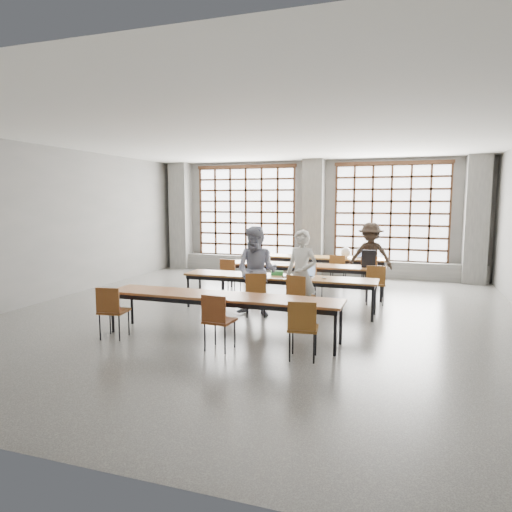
{
  "coord_description": "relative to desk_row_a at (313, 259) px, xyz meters",
  "views": [
    {
      "loc": [
        2.75,
        -8.5,
        2.27
      ],
      "look_at": [
        -0.23,
        0.4,
        1.13
      ],
      "focal_mm": 32.0,
      "sensor_mm": 36.0,
      "label": 1
    }
  ],
  "objects": [
    {
      "name": "column_mid",
      "position": [
        -0.25,
        1.29,
        1.09
      ],
      "size": [
        0.6,
        0.55,
        3.5
      ],
      "primitive_type": "cube",
      "color": "#535351",
      "rests_on": "floor"
    },
    {
      "name": "wall_back",
      "position": [
        -0.25,
        1.57,
        1.09
      ],
      "size": [
        10.0,
        0.0,
        10.0
      ],
      "primitive_type": "plane",
      "rotation": [
        1.57,
        0.0,
        0.0
      ],
      "color": "#60605E",
      "rests_on": "floor"
    },
    {
      "name": "student_female",
      "position": [
        -0.3,
        -4.0,
        0.22
      ],
      "size": [
        0.9,
        0.72,
        1.77
      ],
      "primitive_type": "imported",
      "rotation": [
        0.0,
        0.0,
        -0.06
      ],
      "color": "#1A224E",
      "rests_on": "floor"
    },
    {
      "name": "chair_mid_right",
      "position": [
        1.86,
        -2.3,
        -0.13
      ],
      "size": [
        0.48,
        0.48,
        0.88
      ],
      "color": "brown",
      "rests_on": "floor"
    },
    {
      "name": "paper_sheet_b",
      "position": [
        -0.25,
        -1.73,
        0.07
      ],
      "size": [
        0.35,
        0.3,
        0.0
      ],
      "primitive_type": "cube",
      "rotation": [
        0.0,
        0.0,
        -0.35
      ],
      "color": "white",
      "rests_on": "desk_row_b"
    },
    {
      "name": "plastic_bag",
      "position": [
        0.9,
        0.05,
        0.21
      ],
      "size": [
        0.31,
        0.28,
        0.29
      ],
      "primitive_type": "ellipsoid",
      "rotation": [
        0.0,
        0.0,
        0.33
      ],
      "color": "white",
      "rests_on": "desk_row_a"
    },
    {
      "name": "backpack",
      "position": [
        1.65,
        -1.63,
        0.27
      ],
      "size": [
        0.34,
        0.23,
        0.4
      ],
      "primitive_type": "cube",
      "rotation": [
        0.0,
        0.0,
        0.08
      ],
      "color": "black",
      "rests_on": "desk_row_b"
    },
    {
      "name": "chair_back_mid",
      "position": [
        0.8,
        -0.63,
        -0.13
      ],
      "size": [
        0.43,
        0.43,
        0.88
      ],
      "color": "brown",
      "rests_on": "floor"
    },
    {
      "name": "laptop_back",
      "position": [
        1.35,
        0.11,
        0.13
      ],
      "size": [
        0.37,
        0.31,
        0.26
      ],
      "color": "#BABABF",
      "rests_on": "desk_row_a"
    },
    {
      "name": "window_left",
      "position": [
        -2.5,
        1.49,
        1.24
      ],
      "size": [
        3.32,
        0.12,
        3.0
      ],
      "color": "white",
      "rests_on": "wall_back"
    },
    {
      "name": "chair_near_left",
      "position": [
        -2.07,
        -6.25,
        -0.13
      ],
      "size": [
        0.48,
        0.48,
        0.88
      ],
      "color": "brown",
      "rests_on": "floor"
    },
    {
      "name": "desk_row_a",
      "position": [
        0.0,
        0.0,
        0.0
      ],
      "size": [
        4.0,
        0.7,
        0.73
      ],
      "color": "brown",
      "rests_on": "floor"
    },
    {
      "name": "wall_front",
      "position": [
        -0.25,
        -9.43,
        1.09
      ],
      "size": [
        10.0,
        0.0,
        10.0
      ],
      "primitive_type": "plane",
      "rotation": [
        -1.57,
        0.0,
        0.0
      ],
      "color": "#60605E",
      "rests_on": "floor"
    },
    {
      "name": "chair_near_right",
      "position": [
        1.13,
        -6.25,
        -0.13
      ],
      "size": [
        0.47,
        0.47,
        0.88
      ],
      "color": "brown",
      "rests_on": "floor"
    },
    {
      "name": "student_back",
      "position": [
        1.6,
        -0.5,
        0.19
      ],
      "size": [
        1.15,
        0.72,
        1.72
      ],
      "primitive_type": "imported",
      "rotation": [
        0.0,
        0.0,
        -0.08
      ],
      "color": "black",
      "rests_on": "floor"
    },
    {
      "name": "red_pouch",
      "position": [
        -2.08,
        -6.17,
        -0.16
      ],
      "size": [
        0.21,
        0.11,
        0.06
      ],
      "primitive_type": "cube",
      "rotation": [
        0.0,
        0.0,
        -0.17
      ],
      "color": "#AB152F",
      "rests_on": "chair_near_left"
    },
    {
      "name": "sill_ledge",
      "position": [
        -0.25,
        1.37,
        -0.41
      ],
      "size": [
        9.8,
        0.35,
        0.5
      ],
      "primitive_type": "cube",
      "color": "#535351",
      "rests_on": "floor"
    },
    {
      "name": "wall_left",
      "position": [
        -5.25,
        -3.93,
        1.09
      ],
      "size": [
        0.0,
        11.0,
        11.0
      ],
      "primitive_type": "plane",
      "rotation": [
        1.57,
        0.0,
        1.57
      ],
      "color": "#60605E",
      "rests_on": "floor"
    },
    {
      "name": "chair_near_mid",
      "position": [
        -0.18,
        -6.25,
        -0.13
      ],
      "size": [
        0.45,
        0.45,
        0.88
      ],
      "color": "brown",
      "rests_on": "floor"
    },
    {
      "name": "chair_mid_centre",
      "position": [
        0.43,
        -2.3,
        -0.13
      ],
      "size": [
        0.52,
        0.52,
        0.88
      ],
      "color": "maroon",
      "rests_on": "floor"
    },
    {
      "name": "ceiling",
      "position": [
        -0.25,
        -3.93,
        2.84
      ],
      "size": [
        11.0,
        11.0,
        0.0
      ],
      "primitive_type": "plane",
      "rotation": [
        3.14,
        0.0,
        0.0
      ],
      "color": "silver",
      "rests_on": "floor"
    },
    {
      "name": "chair_mid_left",
      "position": [
        -1.56,
        -2.31,
        -0.13
      ],
      "size": [
        0.45,
        0.45,
        0.88
      ],
      "color": "brown",
      "rests_on": "floor"
    },
    {
      "name": "window_right",
      "position": [
        2.0,
        1.49,
        1.24
      ],
      "size": [
        3.32,
        0.12,
        3.0
      ],
      "color": "white",
      "rests_on": "wall_back"
    },
    {
      "name": "chair_front_right",
      "position": [
        0.58,
        -4.13,
        -0.13
      ],
      "size": [
        0.52,
        0.52,
        0.88
      ],
      "color": "brown",
      "rests_on": "floor"
    },
    {
      "name": "chair_front_left",
      "position": [
        -0.28,
        -4.13,
        -0.13
      ],
      "size": [
        0.52,
        0.53,
        0.88
      ],
      "color": "brown",
      "rests_on": "floor"
    },
    {
      "name": "floor",
      "position": [
        -0.25,
        -3.93,
        -0.66
      ],
      "size": [
        11.0,
        11.0,
        0.0
      ],
      "primitive_type": "plane",
      "color": "#50504D",
      "rests_on": "ground"
    },
    {
      "name": "column_left",
      "position": [
        -4.75,
        1.29,
        1.09
      ],
      "size": [
        0.6,
        0.55,
        3.5
      ],
      "primitive_type": "cube",
      "color": "#535351",
      "rests_on": "floor"
    },
    {
      "name": "chair_back_right",
      "position": [
        1.6,
        -0.63,
        -0.13
      ],
      "size": [
        0.43,
        0.44,
        0.88
      ],
      "color": "brown",
      "rests_on": "floor"
    },
    {
      "name": "desk_row_d",
      "position": [
        -0.38,
        -5.62,
        0.0
      ],
      "size": [
        4.0,
        0.7,
        0.73
      ],
      "color": "brown",
      "rests_on": "floor"
    },
    {
      "name": "column_right",
      "position": [
        4.25,
        1.29,
        1.09
      ],
      "size": [
        0.6,
        0.55,
        3.5
      ],
      "primitive_type": "cube",
      "color": "#535351",
      "rests_on": "floor"
    },
    {
      "name": "mouse",
      "position": [
        0.95,
        -3.52,
        0.08
      ],
      "size": [
        0.12,
        0.1,
        0.04
      ],
      "primitive_type": "ellipsoid",
      "rotation": [
        0.0,
        0.0,
        0.42
      ],
      "color": "white",
      "rests_on": "desk_row_c"
    },
    {
      "name": "paper_sheet_c",
      "position": [
        0.15,
        -1.68,
        0.07
      ],
      "size": [
        0.33,
        0.26,
        0.0
      ],
      "primitive_type": "cube",
      "rotation": [
        0.0,
        0.0,
        0.18
      ],
      "color": "white",
      "rests_on": "desk_row_b"
    },
    {
      "name": "student_male",
      "position": [
        0.6,
        -4.0,
        0.2
      ],
      "size": [
        0.71,
        0.55,
        1.72
      ],
      "primitive_type": "imported",
      "rotation": [
        0.0,
        0.0,
        -0.25
      ],
      "color": "silver",
      "rests_on": "floor"
    },
    {
      "name": "green_box",
      "position": [
        -0.05,
        -3.42,
        0.11
      ],
      "size": [
        0.26,
        0.12,
        0.09
      ],
      "primitive_type": "cube",
      "rotation": [
        0.0,
        0.0,
        0.14
      ],
      "color": "#2C863A",
      "rests_on": "desk_row_c"
    },
    {
      "name": "paper_sheet_a",
      "position": [
        -0.55,
        -1.63,
        0.07
      ],
      "size": [
        0.34,
        0.28,
        0.0
      ],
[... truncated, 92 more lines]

